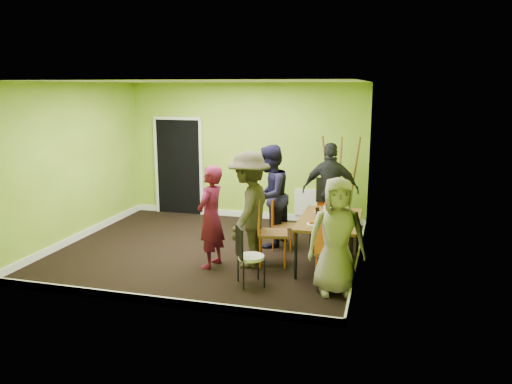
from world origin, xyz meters
TOP-DOWN VIEW (x-y plane):
  - ground at (0.00, 0.00)m, footprint 5.00×5.00m
  - room_walls at (-0.02, 0.04)m, footprint 5.04×4.54m
  - dining_table at (2.05, -0.21)m, footprint 0.90×1.50m
  - chair_left_far at (1.13, 0.40)m, footprint 0.36×0.36m
  - chair_left_near at (1.12, -0.42)m, footprint 0.53×0.53m
  - chair_back_end at (1.87, 1.17)m, footprint 0.53×0.60m
  - chair_front_end at (2.18, -1.05)m, footprint 0.50×0.50m
  - chair_bentwood at (1.05, -1.31)m, footprint 0.46×0.45m
  - easel at (2.00, 1.79)m, footprint 0.73×0.69m
  - plate_near_left at (1.88, 0.13)m, footprint 0.23×0.23m
  - plate_near_right at (1.87, -0.61)m, footprint 0.22×0.22m
  - plate_far_back at (2.12, 0.32)m, footprint 0.22×0.22m
  - plate_far_front at (2.04, -0.74)m, footprint 0.22×0.22m
  - plate_wall_back at (2.26, -0.07)m, footprint 0.21×0.21m
  - plate_wall_front at (2.36, -0.46)m, footprint 0.25×0.25m
  - thermos at (1.98, -0.17)m, footprint 0.07×0.07m
  - blue_bottle at (2.35, -0.48)m, footprint 0.08×0.08m
  - orange_bottle at (1.99, -0.01)m, footprint 0.04×0.04m
  - glass_mid at (1.83, -0.01)m, footprint 0.06×0.06m
  - glass_back at (2.14, 0.28)m, footprint 0.07×0.07m
  - glass_front at (2.13, -0.75)m, footprint 0.07×0.07m
  - cup_a at (1.93, -0.32)m, footprint 0.13×0.13m
  - cup_b at (2.14, -0.17)m, footprint 0.10×0.10m
  - person_standing at (0.31, -0.73)m, footprint 0.47×0.63m
  - person_left_far at (0.93, 0.52)m, footprint 0.81×0.96m
  - person_left_near at (0.86, -0.53)m, footprint 0.71×1.18m
  - person_back_end at (1.88, 1.28)m, footprint 1.05×0.51m
  - person_front_end at (2.27, -1.24)m, footprint 0.88×0.69m

SIDE VIEW (x-z plane):
  - ground at x=0.00m, z-range 0.00..0.00m
  - chair_bentwood at x=1.05m, z-range 0.04..0.89m
  - chair_left_far at x=1.13m, z-range 0.05..0.92m
  - chair_front_end at x=2.18m, z-range 0.06..1.06m
  - chair_left_near at x=1.12m, z-range 0.07..1.15m
  - dining_table at x=2.05m, z-range 0.32..1.07m
  - plate_near_left at x=1.88m, z-range 0.75..0.76m
  - plate_near_right at x=1.87m, z-range 0.75..0.76m
  - plate_far_back at x=2.12m, z-range 0.75..0.76m
  - plate_far_front at x=2.04m, z-range 0.75..0.76m
  - plate_wall_back at x=2.26m, z-range 0.75..0.76m
  - plate_wall_front at x=2.36m, z-range 0.75..0.76m
  - person_standing at x=0.31m, z-range 0.00..1.57m
  - chair_back_end at x=1.87m, z-range 0.23..1.34m
  - person_front_end at x=2.27m, z-range 0.00..1.58m
  - orange_bottle at x=1.99m, z-range 0.75..0.83m
  - cup_b at x=2.14m, z-range 0.75..0.84m
  - glass_front at x=2.13m, z-range 0.75..0.85m
  - cup_a at x=1.93m, z-range 0.75..0.86m
  - glass_back at x=2.14m, z-range 0.75..0.86m
  - glass_mid at x=1.83m, z-range 0.75..0.86m
  - blue_bottle at x=2.35m, z-range 0.75..0.94m
  - thermos at x=1.98m, z-range 0.75..0.95m
  - person_back_end at x=1.88m, z-range 0.00..1.74m
  - person_left_far at x=0.93m, z-range 0.00..1.76m
  - person_left_near at x=0.86m, z-range 0.00..1.79m
  - easel at x=2.00m, z-range -0.01..1.82m
  - room_walls at x=-0.02m, z-range -0.42..2.40m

